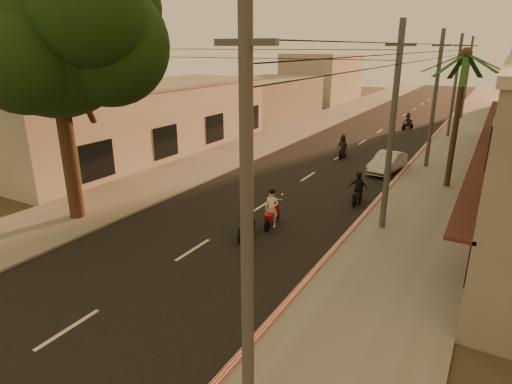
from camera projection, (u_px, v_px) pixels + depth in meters
ground at (160, 271)px, 15.92m from camera, size 160.00×160.00×0.00m
road at (339, 157)px, 32.36m from camera, size 10.00×140.00×0.02m
sidewalk_right at (446, 169)px, 28.83m from camera, size 5.00×140.00×0.12m
sidewalk_left at (254, 145)px, 35.86m from camera, size 5.00×140.00×0.12m
curb_stripe at (393, 183)px, 25.83m from camera, size 0.20×60.00×0.20m
left_building at (143, 119)px, 33.14m from camera, size 8.20×24.20×5.20m
broadleaf_tree at (60, 33)px, 18.04m from camera, size 9.60×8.70×12.10m
palm_tree at (465, 62)px, 23.02m from camera, size 5.00×5.00×8.20m
utility_poles at (439, 69)px, 27.35m from camera, size 1.20×48.26×9.00m
filler_left_near at (265, 98)px, 49.72m from camera, size 8.00×14.00×4.40m
filler_left_far at (322, 78)px, 64.10m from camera, size 8.00×14.00×7.00m
scooter_red at (272, 209)px, 19.61m from camera, size 0.85×1.92×1.90m
scooter_mid_a at (246, 220)px, 18.38m from camera, size 1.09×1.90×1.88m
scooter_mid_b at (358, 189)px, 22.52m from camera, size 1.03×1.81×1.78m
scooter_far_a at (343, 147)px, 31.87m from camera, size 0.92×1.81×1.77m
scooter_far_b at (408, 122)px, 42.58m from camera, size 1.52×1.64×1.73m
parked_car at (387, 163)px, 28.21m from camera, size 2.32×4.36×1.33m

